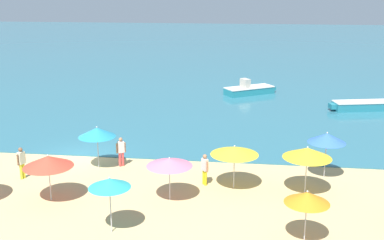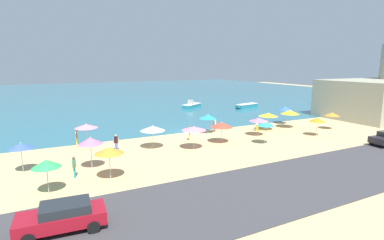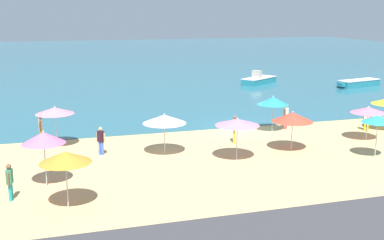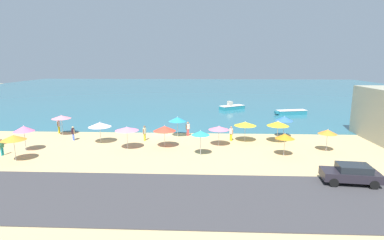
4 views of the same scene
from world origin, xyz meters
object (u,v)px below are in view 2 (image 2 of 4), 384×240
at_px(beach_umbrella_5, 109,150).
at_px(skiff_offshore, 247,106).
at_px(beach_umbrella_2, 153,128).
at_px(beach_umbrella_12, 46,164).
at_px(beach_umbrella_15, 86,126).
at_px(beach_umbrella_14, 290,112).
at_px(bather_4, 116,141).
at_px(beach_umbrella_9, 259,120).
at_px(beach_umbrella_8, 21,146).
at_px(bather_5, 257,124).
at_px(beach_umbrella_4, 317,120).
at_px(beach_umbrella_11, 268,115).
at_px(beach_umbrella_0, 285,108).
at_px(beach_umbrella_10, 332,114).
at_px(parked_car_3, 63,216).
at_px(beach_umbrella_3, 90,141).
at_px(bather_1, 77,137).
at_px(beach_umbrella_6, 222,125).
at_px(bather_0, 189,132).
at_px(bather_3, 74,166).
at_px(bather_2, 215,124).
at_px(beach_umbrella_1, 194,128).
at_px(beach_umbrella_13, 266,124).
at_px(skiff_nearshore, 192,105).
at_px(beach_umbrella_7, 208,116).

xyz_separation_m(beach_umbrella_5, skiff_offshore, (31.65, 25.16, -1.78)).
relative_size(beach_umbrella_2, beach_umbrella_12, 1.03).
distance_m(beach_umbrella_2, beach_umbrella_15, 6.75).
xyz_separation_m(beach_umbrella_14, bather_4, (-23.10, -0.17, -1.23)).
height_order(beach_umbrella_9, beach_umbrella_12, beach_umbrella_12).
distance_m(beach_umbrella_8, bather_5, 26.22).
height_order(beach_umbrella_4, beach_umbrella_11, beach_umbrella_11).
relative_size(beach_umbrella_0, beach_umbrella_10, 1.13).
distance_m(beach_umbrella_8, bather_4, 8.53).
bearing_deg(parked_car_3, beach_umbrella_11, 28.48).
xyz_separation_m(beach_umbrella_3, beach_umbrella_8, (-4.98, 1.55, -0.16)).
xyz_separation_m(beach_umbrella_9, beach_umbrella_14, (6.58, 1.64, 0.20)).
xyz_separation_m(beach_umbrella_5, bather_5, (20.14, 7.91, -1.26)).
relative_size(beach_umbrella_10, bather_1, 1.27).
xyz_separation_m(bather_1, parked_car_3, (-2.51, -16.66, -0.19)).
xyz_separation_m(beach_umbrella_10, bather_1, (-30.52, 6.31, -0.99)).
bearing_deg(bather_5, bather_1, 172.85).
bearing_deg(beach_umbrella_11, beach_umbrella_3, -168.29).
relative_size(beach_umbrella_3, beach_umbrella_6, 1.12).
bearing_deg(bather_0, beach_umbrella_10, -9.64).
distance_m(beach_umbrella_11, bather_3, 24.78).
bearing_deg(beach_umbrella_2, bather_5, 6.08).
distance_m(beach_umbrella_0, beach_umbrella_3, 28.10).
bearing_deg(beach_umbrella_10, beach_umbrella_8, 179.56).
relative_size(beach_umbrella_5, bather_5, 1.49).
height_order(beach_umbrella_14, beach_umbrella_15, beach_umbrella_15).
distance_m(beach_umbrella_8, bather_2, 21.67).
relative_size(beach_umbrella_4, beach_umbrella_8, 0.92).
xyz_separation_m(beach_umbrella_6, beach_umbrella_15, (-13.22, 4.60, 0.24)).
distance_m(beach_umbrella_0, bather_5, 6.68).
relative_size(beach_umbrella_1, beach_umbrella_13, 0.97).
xyz_separation_m(bather_5, skiff_nearshore, (2.04, 22.27, -0.48)).
height_order(beach_umbrella_0, beach_umbrella_15, beach_umbrella_0).
bearing_deg(beach_umbrella_5, parked_car_3, -121.05).
bearing_deg(beach_umbrella_4, beach_umbrella_10, 19.62).
distance_m(beach_umbrella_0, bather_2, 11.43).
height_order(beach_umbrella_3, bather_2, beach_umbrella_3).
distance_m(beach_umbrella_0, beach_umbrella_7, 12.57).
distance_m(beach_umbrella_3, beach_umbrella_8, 5.22).
distance_m(beach_umbrella_2, beach_umbrella_6, 7.44).
relative_size(beach_umbrella_5, beach_umbrella_14, 1.01).
height_order(beach_umbrella_12, bather_4, beach_umbrella_12).
bearing_deg(beach_umbrella_11, beach_umbrella_2, -175.39).
xyz_separation_m(beach_umbrella_5, beach_umbrella_14, (25.23, 7.48, -0.06)).
distance_m(beach_umbrella_2, bather_2, 10.21).
xyz_separation_m(beach_umbrella_1, beach_umbrella_5, (-9.18, -4.24, 0.08)).
xyz_separation_m(beach_umbrella_15, skiff_nearshore, (22.45, 20.52, -1.79)).
height_order(beach_umbrella_9, beach_umbrella_11, beach_umbrella_11).
distance_m(beach_umbrella_1, beach_umbrella_8, 15.02).
relative_size(beach_umbrella_4, beach_umbrella_7, 0.91).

